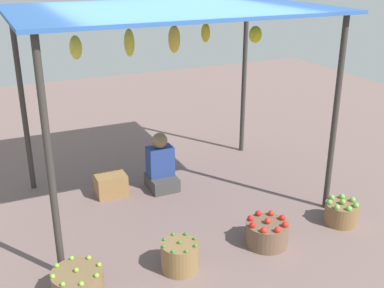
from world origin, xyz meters
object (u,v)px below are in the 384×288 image
vendor_person (161,167)px  wooden_crate_near_vendor (111,184)px  basket_red_tomatoes (267,233)px  basket_green_apples (341,213)px  basket_green_chilies (180,256)px  basket_limes (78,283)px

vendor_person → wooden_crate_near_vendor: (-0.68, 0.09, -0.16)m
basket_red_tomatoes → vendor_person: bearing=107.2°
basket_green_apples → wooden_crate_near_vendor: basket_green_apples is taller
basket_green_chilies → basket_green_apples: bearing=1.1°
vendor_person → basket_limes: bearing=-130.5°
basket_limes → basket_green_apples: 3.09m
basket_red_tomatoes → basket_green_apples: basket_red_tomatoes is taller
basket_limes → basket_green_chilies: bearing=-1.4°
vendor_person → wooden_crate_near_vendor: bearing=172.4°
wooden_crate_near_vendor → basket_green_apples: bearing=-39.1°
basket_green_apples → basket_limes: bearing=-179.8°
basket_green_chilies → basket_red_tomatoes: basket_green_chilies is taller
vendor_person → basket_limes: size_ratio=1.64×
vendor_person → basket_green_chilies: vendor_person is taller
basket_limes → basket_red_tomatoes: basket_red_tomatoes is taller
basket_red_tomatoes → wooden_crate_near_vendor: 2.22m
basket_limes → basket_green_apples: bearing=0.2°
basket_green_chilies → wooden_crate_near_vendor: 1.89m
basket_red_tomatoes → basket_green_apples: size_ratio=1.21×
basket_green_chilies → basket_green_apples: size_ratio=0.98×
basket_green_chilies → wooden_crate_near_vendor: basket_green_chilies is taller
basket_red_tomatoes → basket_limes: bearing=179.9°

